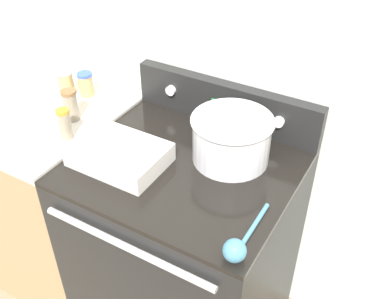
% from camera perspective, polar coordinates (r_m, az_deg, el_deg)
% --- Properties ---
extents(kitchen_wall, '(8.00, 0.05, 2.50)m').
position_cam_1_polar(kitchen_wall, '(1.68, 5.63, 14.02)').
color(kitchen_wall, silver).
rests_on(kitchen_wall, ground_plane).
extents(stove_range, '(0.76, 0.70, 0.92)m').
position_cam_1_polar(stove_range, '(1.88, -0.81, -12.85)').
color(stove_range, black).
rests_on(stove_range, ground_plane).
extents(control_panel, '(0.76, 0.07, 0.17)m').
position_cam_1_polar(control_panel, '(1.74, 4.29, 5.86)').
color(control_panel, black).
rests_on(control_panel, stove_range).
extents(side_counter, '(0.62, 0.67, 0.93)m').
position_cam_1_polar(side_counter, '(2.21, -16.40, -5.39)').
color(side_counter, tan).
rests_on(side_counter, ground_plane).
extents(mixing_bowl, '(0.29, 0.29, 0.17)m').
position_cam_1_polar(mixing_bowl, '(1.54, 5.05, 1.61)').
color(mixing_bowl, silver).
rests_on(mixing_bowl, stove_range).
extents(casserole_dish, '(0.32, 0.23, 0.07)m').
position_cam_1_polar(casserole_dish, '(1.57, -9.20, -0.49)').
color(casserole_dish, silver).
rests_on(casserole_dish, stove_range).
extents(ladle, '(0.07, 0.27, 0.07)m').
position_cam_1_polar(ladle, '(1.26, 5.74, -12.29)').
color(ladle, teal).
rests_on(ladle, stove_range).
extents(spice_jar_orange_cap, '(0.05, 0.05, 0.12)m').
position_cam_1_polar(spice_jar_orange_cap, '(1.70, -15.85, 3.14)').
color(spice_jar_orange_cap, gray).
rests_on(spice_jar_orange_cap, side_counter).
extents(spice_jar_brown_cap, '(0.06, 0.06, 0.13)m').
position_cam_1_polar(spice_jar_brown_cap, '(1.81, -15.17, 5.46)').
color(spice_jar_brown_cap, gray).
rests_on(spice_jar_brown_cap, side_counter).
extents(spice_jar_blue_cap, '(0.06, 0.06, 0.10)m').
position_cam_1_polar(spice_jar_blue_cap, '(1.97, -13.34, 8.07)').
color(spice_jar_blue_cap, tan).
rests_on(spice_jar_blue_cap, side_counter).
extents(spice_jar_white_cap, '(0.07, 0.07, 0.12)m').
position_cam_1_polar(spice_jar_white_cap, '(1.98, -15.71, 8.15)').
color(spice_jar_white_cap, tan).
rests_on(spice_jar_white_cap, side_counter).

